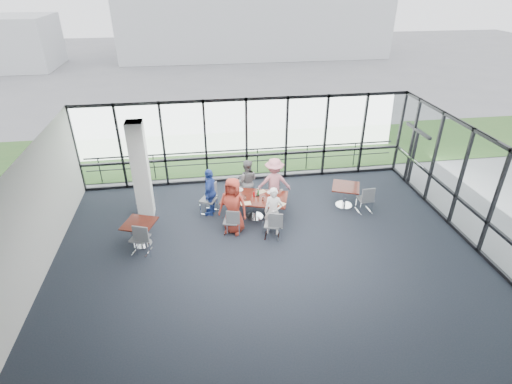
{
  "coord_description": "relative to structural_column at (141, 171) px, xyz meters",
  "views": [
    {
      "loc": [
        -1.69,
        -8.66,
        7.08
      ],
      "look_at": [
        -0.1,
        1.98,
        1.1
      ],
      "focal_mm": 28.0,
      "sensor_mm": 36.0,
      "label": 1
    }
  ],
  "objects": [
    {
      "name": "chair_spare_r",
      "position": [
        7.17,
        -0.9,
        -1.13
      ],
      "size": [
        0.48,
        0.48,
        0.94
      ],
      "primitive_type": null,
      "rotation": [
        0.0,
        0.0,
        0.05
      ],
      "color": "slate",
      "rests_on": "ground"
    },
    {
      "name": "chair_main_fr",
      "position": [
        4.37,
        0.03,
        -1.15
      ],
      "size": [
        0.53,
        0.53,
        0.9
      ],
      "primitive_type": null,
      "rotation": [
        0.0,
        0.0,
        2.89
      ],
      "color": "slate",
      "rests_on": "ground"
    },
    {
      "name": "side_table_left",
      "position": [
        0.01,
        -1.7,
        -0.97
      ],
      "size": [
        1.09,
        1.09,
        0.75
      ],
      "rotation": [
        0.0,
        0.0,
        -0.35
      ],
      "color": "#3D160F",
      "rests_on": "ground"
    },
    {
      "name": "chair_spare_la",
      "position": [
        0.03,
        -2.09,
        -1.11
      ],
      "size": [
        0.61,
        0.61,
        0.97
      ],
      "primitive_type": null,
      "rotation": [
        0.0,
        0.0,
        -0.36
      ],
      "color": "slate",
      "rests_on": "ground"
    },
    {
      "name": "plate_nr",
      "position": [
        3.92,
        -1.25,
        -0.84
      ],
      "size": [
        0.28,
        0.28,
        0.01
      ],
      "primitive_type": "cylinder",
      "color": "white",
      "rests_on": "main_table"
    },
    {
      "name": "ceiling",
      "position": [
        3.6,
        -3.0,
        1.6
      ],
      "size": [
        12.0,
        10.0,
        0.04
      ],
      "primitive_type": "cube",
      "color": "silver",
      "rests_on": "ground"
    },
    {
      "name": "apron",
      "position": [
        3.6,
        7.0,
        -1.62
      ],
      "size": [
        80.0,
        70.0,
        0.02
      ],
      "primitive_type": "cube",
      "color": "slate",
      "rests_on": "ground"
    },
    {
      "name": "diner_far_right",
      "position": [
        4.26,
        -0.04,
        -0.73
      ],
      "size": [
        1.17,
        0.69,
        1.73
      ],
      "primitive_type": "imported",
      "rotation": [
        0.0,
        0.0,
        3.04
      ],
      "color": "pink",
      "rests_on": "ground"
    },
    {
      "name": "menu_a",
      "position": [
        3.18,
        -1.07,
        -0.85
      ],
      "size": [
        0.33,
        0.24,
        0.0
      ],
      "primitive_type": "cube",
      "rotation": [
        0.0,
        0.0,
        0.05
      ],
      "color": "white",
      "rests_on": "main_table"
    },
    {
      "name": "chair_spare_lb",
      "position": [
        -0.04,
        0.09,
        -1.14
      ],
      "size": [
        0.55,
        0.55,
        0.92
      ],
      "primitive_type": null,
      "rotation": [
        0.0,
        0.0,
        2.88
      ],
      "color": "slate",
      "rests_on": "ground"
    },
    {
      "name": "menu_b",
      "position": [
        4.25,
        -1.25,
        -0.85
      ],
      "size": [
        0.36,
        0.34,
        0.0
      ],
      "primitive_type": "cube",
      "rotation": [
        0.0,
        0.0,
        -0.69
      ],
      "color": "white",
      "rests_on": "main_table"
    },
    {
      "name": "diner_near_right",
      "position": [
        3.93,
        -1.69,
        -0.83
      ],
      "size": [
        0.67,
        0.58,
        1.53
      ],
      "primitive_type": "imported",
      "rotation": [
        0.0,
        0.0,
        -0.37
      ],
      "color": "white",
      "rests_on": "ground"
    },
    {
      "name": "floor",
      "position": [
        3.6,
        -3.0,
        -1.61
      ],
      "size": [
        12.0,
        10.0,
        0.02
      ],
      "primitive_type": "cube",
      "color": "#1D232D",
      "rests_on": "ground"
    },
    {
      "name": "wall_left",
      "position": [
        -2.4,
        -3.0,
        0.0
      ],
      "size": [
        0.1,
        10.0,
        3.2
      ],
      "primitive_type": "cube",
      "color": "silver",
      "rests_on": "ground"
    },
    {
      "name": "ketchup_bottle",
      "position": [
        3.49,
        -0.7,
        -0.76
      ],
      "size": [
        0.06,
        0.06,
        0.18
      ],
      "primitive_type": "cylinder",
      "color": "#AD0004",
      "rests_on": "main_table"
    },
    {
      "name": "grass_strip",
      "position": [
        3.6,
        5.0,
        -1.59
      ],
      "size": [
        80.0,
        5.0,
        0.01
      ],
      "primitive_type": "cube",
      "color": "#2C5B26",
      "rests_on": "ground"
    },
    {
      "name": "tumbler_d",
      "position": [
        2.78,
        -0.61,
        -0.79
      ],
      "size": [
        0.06,
        0.06,
        0.13
      ],
      "primitive_type": "cylinder",
      "color": "white",
      "rests_on": "main_table"
    },
    {
      "name": "chair_main_nr",
      "position": [
        3.86,
        -1.91,
        -1.14
      ],
      "size": [
        0.56,
        0.56,
        0.92
      ],
      "primitive_type": null,
      "rotation": [
        0.0,
        0.0,
        -0.28
      ],
      "color": "slate",
      "rests_on": "ground"
    },
    {
      "name": "diner_end",
      "position": [
        2.11,
        -0.28,
        -0.78
      ],
      "size": [
        0.77,
        1.07,
        1.63
      ],
      "primitive_type": "imported",
      "rotation": [
        0.0,
        0.0,
        -1.86
      ],
      "color": "#2D4BA9",
      "rests_on": "ground"
    },
    {
      "name": "hangar_main",
      "position": [
        7.6,
        29.0,
        1.4
      ],
      "size": [
        24.0,
        10.0,
        6.0
      ],
      "primitive_type": "cube",
      "color": "#B8BBBE",
      "rests_on": "ground"
    },
    {
      "name": "tumbler_b",
      "position": [
        3.74,
        -0.97,
        -0.78
      ],
      "size": [
        0.07,
        0.07,
        0.14
      ],
      "primitive_type": "cylinder",
      "color": "white",
      "rests_on": "main_table"
    },
    {
      "name": "structural_column",
      "position": [
        0.0,
        0.0,
        0.0
      ],
      "size": [
        0.5,
        0.5,
        3.2
      ],
      "primitive_type": "cube",
      "color": "white",
      "rests_on": "ground"
    },
    {
      "name": "tumbler_c",
      "position": [
        3.66,
        -0.44,
        -0.78
      ],
      "size": [
        0.07,
        0.07,
        0.15
      ],
      "primitive_type": "cylinder",
      "color": "white",
      "rests_on": "main_table"
    },
    {
      "name": "diner_far_left",
      "position": [
        3.38,
        0.31,
        -0.81
      ],
      "size": [
        0.84,
        0.6,
        1.58
      ],
      "primitive_type": "imported",
      "rotation": [
        0.0,
        0.0,
        2.96
      ],
      "color": "slate",
      "rests_on": "ground"
    },
    {
      "name": "side_table_right",
      "position": [
        6.65,
        -0.44,
        -0.96
      ],
      "size": [
        1.15,
        1.15,
        0.75
      ],
      "rotation": [
        0.0,
        0.0,
        -0.38
      ],
      "color": "#3D160F",
      "rests_on": "ground"
    },
    {
      "name": "tumbler_a",
      "position": [
        3.19,
        -0.83,
        -0.79
      ],
      "size": [
        0.06,
        0.06,
        0.13
      ],
      "primitive_type": "cylinder",
      "color": "white",
      "rests_on": "main_table"
    },
    {
      "name": "menu_c",
      "position": [
        3.77,
        -0.41,
        -0.85
      ],
      "size": [
        0.36,
        0.32,
        0.0
      ],
      "primitive_type": "cube",
      "rotation": [
        0.0,
        0.0,
        0.48
      ],
      "color": "white",
      "rests_on": "main_table"
    },
    {
      "name": "plate_fr",
      "position": [
        4.08,
        -0.5,
        -0.84
      ],
      "size": [
        0.27,
        0.27,
        0.01
      ],
      "primitive_type": "cylinder",
      "color": "white",
      "rests_on": "main_table"
    },
    {
      "name": "diner_near_left",
      "position": [
        2.74,
        -1.41,
        -0.7
      ],
      "size": [
        1.04,
        0.89,
        1.81
      ],
      "primitive_type": "imported",
      "rotation": [
        0.0,
        0.0,
        -0.43
      ],
      "color": "#AA3425",
      "rests_on": "ground"
    },
    {
      "name": "chair_main_end",
      "position": [
        2.04,
        -0.21,
        -1.11
      ],
      "size": [
        0.64,
        0.64,
        0.98
      ],
      "primitive_type": null,
      "rotation": [
        0.0,
        0.0,
        -2.05
      ],
      "color": "slate",
      "rests_on": "ground"
    },
    {
      "name": "main_table",
      "position": [
        3.5,
        -0.72,
        -0.96
      ],
      "size": [
        2.3,
        1.69,
        0.75
      ],
      "rotation": [
        0.0,
        0.0,
        -0.3
      ],
      "color": "#3D160F",
      "rests_on": "ground"
    },
    {
      "name": "curtain_wall_right",
      "position": [
        9.6,
        -3.0,
        0.0
      ],
      "size": [
        0.1,
        10.0,
        3.2
      ],
      "primitive_type": "cube",
      "color": "white",
      "rests_on": "ground"
    },
    {
      "name": "curtain_wall_back",
      "position": [
        3.6,
        2.0,
        0.0
      ],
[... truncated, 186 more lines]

